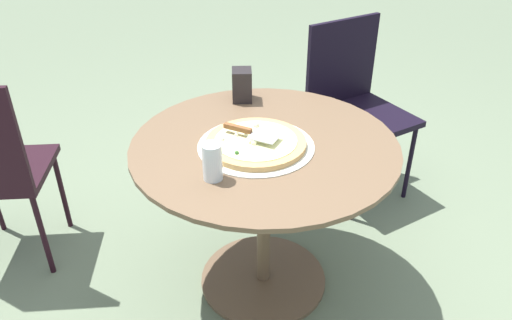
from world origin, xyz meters
The scene contains 7 objects.
ground_plane centered at (0.00, 0.00, 0.00)m, with size 10.00×10.00×0.00m, color #637158.
patio_table centered at (0.00, 0.00, 0.51)m, with size 0.98×0.98×0.69m.
pizza_on_tray centered at (-0.03, 0.03, 0.70)m, with size 0.42×0.42×0.04m.
pizza_server centered at (-0.01, 0.05, 0.74)m, with size 0.13×0.21×0.02m.
drinking_cup centered at (-0.24, 0.16, 0.75)m, with size 0.06×0.06×0.13m, color silver.
napkin_dispenser centered at (0.36, 0.11, 0.76)m, with size 0.09×0.08×0.13m, color black.
patio_chair_near centered at (0.77, -0.43, 0.52)m, with size 0.60×0.60×0.90m.
Camera 1 is at (-1.58, -0.05, 1.59)m, focal length 35.11 mm.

